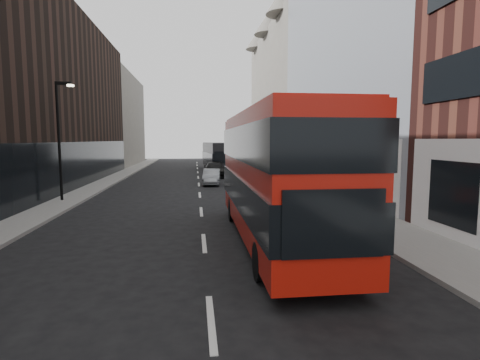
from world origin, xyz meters
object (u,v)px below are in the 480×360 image
object	(u,v)px
car_c	(214,170)
red_bus	(275,171)
car_b	(212,177)
car_a	(257,204)
grey_bus	(217,155)
street_lamp	(60,133)

from	to	relation	value
car_c	red_bus	bearing A→B (deg)	-85.79
red_bus	car_c	distance (m)	24.53
car_b	car_a	bearing A→B (deg)	-78.86
grey_bus	car_b	xyz separation A→B (m)	(-1.32, -15.52, -1.17)
car_c	grey_bus	bearing A→B (deg)	87.28
street_lamp	grey_bus	world-z (taller)	street_lamp
red_bus	grey_bus	bearing A→B (deg)	90.22
red_bus	car_a	size ratio (longest dim) A/B	2.83
grey_bus	car_b	distance (m)	15.62
car_b	grey_bus	bearing A→B (deg)	89.84
street_lamp	car_c	xyz separation A→B (m)	(9.86, 14.29, -3.44)
street_lamp	red_bus	size ratio (longest dim) A/B	0.59
grey_bus	car_a	distance (m)	29.47
red_bus	car_a	distance (m)	4.63
street_lamp	car_a	distance (m)	12.86
street_lamp	car_b	xyz separation A→B (m)	(9.30, 8.00, -3.53)
red_bus	car_c	world-z (taller)	red_bus
car_a	car_b	world-z (taller)	car_a
red_bus	car_c	size ratio (longest dim) A/B	2.31
car_b	car_c	distance (m)	6.32
car_c	car_a	bearing A→B (deg)	-85.15
grey_bus	car_c	xyz separation A→B (m)	(-0.76, -9.23, -1.08)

